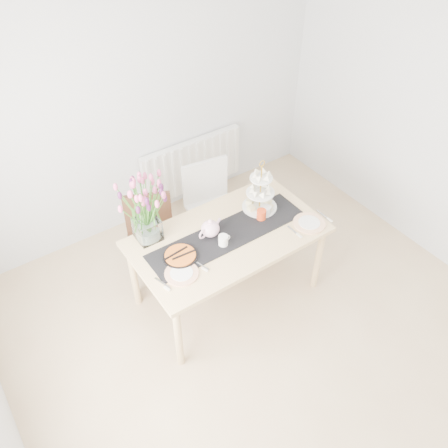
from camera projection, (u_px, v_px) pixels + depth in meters
room_shell at (299, 243)px, 3.06m from camera, size 4.50×4.50×4.50m
radiator at (192, 165)px, 5.18m from camera, size 1.20×0.08×0.60m
dining_table at (228, 241)px, 3.97m from camera, size 1.60×0.90×0.75m
chair_brown at (151, 233)px, 4.30m from camera, size 0.56×0.56×0.86m
chair_white at (211, 201)px, 4.57m from camera, size 0.52×0.52×0.93m
table_runner at (228, 234)px, 3.92m from camera, size 1.40×0.35×0.01m
tulip_vase at (144, 202)px, 3.64m from camera, size 0.69×0.69×0.60m
cake_stand at (260, 197)px, 4.09m from camera, size 0.31×0.31×0.45m
teapot at (210, 229)px, 3.86m from camera, size 0.28×0.25×0.16m
cream_jug at (265, 211)px, 4.07m from camera, size 0.12×0.12×0.09m
tart_tin at (180, 256)px, 3.71m from camera, size 0.28×0.28×0.03m
mug_white at (223, 241)px, 3.80m from camera, size 0.09×0.09×0.09m
mug_orange at (261, 215)px, 4.03m from camera, size 0.11×0.11×0.10m
plate_left at (182, 273)px, 3.59m from camera, size 0.33×0.33×0.01m
plate_right at (309, 223)px, 4.01m from camera, size 0.27×0.27×0.01m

